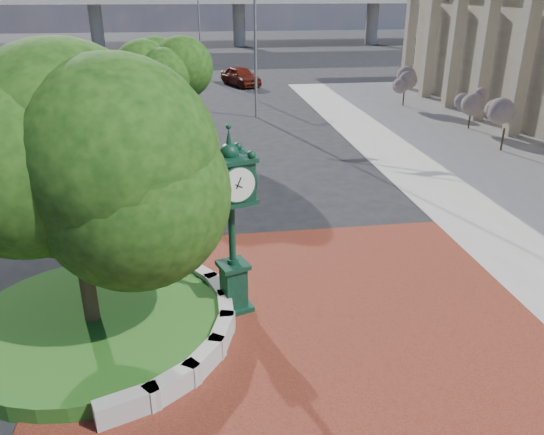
{
  "coord_description": "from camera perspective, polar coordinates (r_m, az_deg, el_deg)",
  "views": [
    {
      "loc": [
        -2.31,
        -11.28,
        7.68
      ],
      "look_at": [
        -0.4,
        1.5,
        2.1
      ],
      "focal_mm": 35.0,
      "sensor_mm": 36.0,
      "label": 1
    }
  ],
  "objects": [
    {
      "name": "grass_bed",
      "position": [
        13.8,
        -18.61,
        -10.87
      ],
      "size": [
        6.1,
        6.1,
        0.4
      ],
      "primitive_type": "cylinder",
      "color": "#1E4614",
      "rests_on": "ground"
    },
    {
      "name": "shrub_far",
      "position": [
        39.58,
        14.11,
        13.83
      ],
      "size": [
        1.2,
        1.2,
        2.2
      ],
      "color": "#38281C",
      "rests_on": "ground"
    },
    {
      "name": "ground",
      "position": [
        13.84,
        2.62,
        -10.38
      ],
      "size": [
        200.0,
        200.0,
        0.0
      ],
      "primitive_type": "plane",
      "color": "black",
      "rests_on": "ground"
    },
    {
      "name": "shrub_near",
      "position": [
        29.62,
        23.85,
        9.53
      ],
      "size": [
        1.2,
        1.2,
        2.2
      ],
      "color": "#38281C",
      "rests_on": "ground"
    },
    {
      "name": "plaza",
      "position": [
        13.03,
        3.47,
        -12.72
      ],
      "size": [
        12.0,
        12.0,
        0.04
      ],
      "primitive_type": "cube",
      "color": "maroon",
      "rests_on": "ground"
    },
    {
      "name": "planter_wall",
      "position": [
        13.5,
        -8.91,
        -10.26
      ],
      "size": [
        2.96,
        6.77,
        0.54
      ],
      "color": "#9E9B93",
      "rests_on": "ground"
    },
    {
      "name": "post_clock",
      "position": [
        12.83,
        -4.39,
        0.17
      ],
      "size": [
        1.22,
        1.22,
        4.81
      ],
      "color": "black",
      "rests_on": "ground"
    },
    {
      "name": "tree_planter",
      "position": [
        12.25,
        -20.7,
        2.97
      ],
      "size": [
        5.2,
        5.2,
        6.33
      ],
      "color": "#38281C",
      "rests_on": "ground"
    },
    {
      "name": "shrub_mid",
      "position": [
        33.86,
        20.72,
        11.52
      ],
      "size": [
        1.2,
        1.2,
        2.2
      ],
      "color": "#38281C",
      "rests_on": "ground"
    },
    {
      "name": "parked_car",
      "position": [
        47.25,
        -3.39,
        14.95
      ],
      "size": [
        3.59,
        5.12,
        1.62
      ],
      "primitive_type": "imported",
      "rotation": [
        0.0,
        0.0,
        0.39
      ],
      "color": "#54150C",
      "rests_on": "ground"
    },
    {
      "name": "tree_street",
      "position": [
        29.66,
        -12.03,
        14.25
      ],
      "size": [
        4.4,
        4.4,
        5.45
      ],
      "color": "#38281C",
      "rests_on": "ground"
    },
    {
      "name": "street_lamp_near",
      "position": [
        34.49,
        -1.45,
        19.91
      ],
      "size": [
        2.12,
        0.69,
        9.58
      ],
      "color": "slate",
      "rests_on": "ground"
    },
    {
      "name": "street_lamp_far",
      "position": [
        52.21,
        -7.62,
        20.04
      ],
      "size": [
        1.8,
        0.71,
        8.26
      ],
      "color": "slate",
      "rests_on": "ground"
    }
  ]
}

